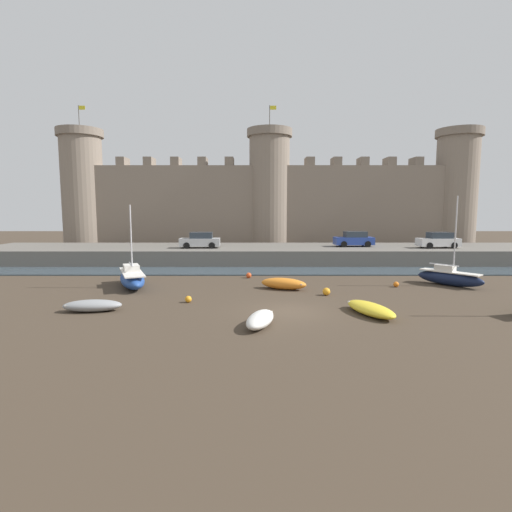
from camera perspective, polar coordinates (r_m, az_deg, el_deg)
ground_plane at (r=22.05m, az=4.80°, el=-7.90°), size 160.00×160.00×0.00m
water_channel at (r=35.68m, az=2.99°, el=-2.17°), size 80.00×4.50×0.10m
quay_road at (r=42.77m, az=2.52°, el=0.31°), size 61.53×10.00×1.58m
castle at (r=53.51m, az=2.06°, el=8.03°), size 55.42×5.89×18.90m
rowboat_foreground_left at (r=22.12m, az=16.18°, el=-7.26°), size 2.60×3.93×0.60m
rowboat_midflat_centre at (r=23.66m, az=-22.21°, el=-6.53°), size 3.23×1.46×0.64m
rowboat_midflat_left at (r=27.88m, az=4.10°, el=-3.93°), size 3.45×2.28×0.79m
sailboat_near_channel_left at (r=32.40m, az=26.03°, el=-2.72°), size 3.88×4.32×6.49m
rowboat_foreground_right at (r=19.20m, az=0.74°, el=-8.99°), size 1.85×3.04×0.69m
sailboat_near_channel_right at (r=29.88m, az=-17.14°, el=-3.03°), size 3.61×5.73×5.86m
mooring_buoy_mid_mud at (r=24.31m, az=-9.50°, el=-6.10°), size 0.40×0.40×0.40m
mooring_buoy_near_shore at (r=32.37m, az=-0.91°, el=-2.77°), size 0.44×0.44×0.44m
mooring_buoy_off_centre at (r=30.35m, az=19.52°, el=-3.85°), size 0.39×0.39×0.39m
mooring_buoy_near_channel at (r=26.32m, az=10.17°, el=-5.02°), size 0.50×0.50×0.50m
car_quay_centre_east at (r=45.17m, az=24.75°, el=2.04°), size 4.17×2.03×1.62m
car_quay_east at (r=41.49m, az=-7.82°, el=2.23°), size 4.17×2.03×1.62m
car_quay_west at (r=43.95m, az=13.98°, el=2.34°), size 4.17×2.03×1.62m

